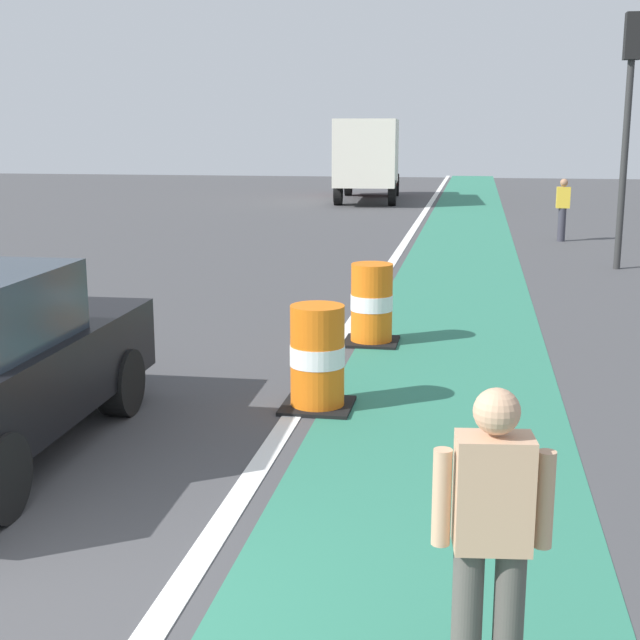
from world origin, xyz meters
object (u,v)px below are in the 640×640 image
skateboarder_on_lane (491,545)px  delivery_truck_down_block (369,155)px  traffic_barrel_mid (372,305)px  pedestrian_crossing (563,208)px  traffic_barrel_front (317,358)px  traffic_light_corner (629,96)px

skateboarder_on_lane → delivery_truck_down_block: delivery_truck_down_block is taller
skateboarder_on_lane → traffic_barrel_mid: 7.82m
delivery_truck_down_block → pedestrian_crossing: bearing=-62.1°
delivery_truck_down_block → pedestrian_crossing: (6.54, -12.33, -0.98)m
skateboarder_on_lane → traffic_barrel_mid: size_ratio=1.55×
traffic_barrel_mid → pedestrian_crossing: 12.51m
skateboarder_on_lane → delivery_truck_down_block: size_ratio=0.22×
pedestrian_crossing → skateboarder_on_lane: bearing=-96.1°
traffic_barrel_front → traffic_barrel_mid: 2.94m
skateboarder_on_lane → traffic_light_corner: size_ratio=0.33×
traffic_barrel_front → traffic_light_corner: 11.65m
traffic_barrel_mid → pedestrian_crossing: pedestrian_crossing is taller
skateboarder_on_lane → delivery_truck_down_block: 32.31m
delivery_truck_down_block → traffic_light_corner: bearing=-66.8°
traffic_barrel_mid → delivery_truck_down_block: delivery_truck_down_block is taller
skateboarder_on_lane → traffic_barrel_mid: skateboarder_on_lane is taller
skateboarder_on_lane → traffic_barrel_front: 5.04m
traffic_barrel_front → pedestrian_crossing: 15.40m
delivery_truck_down_block → pedestrian_crossing: 13.99m
traffic_barrel_front → delivery_truck_down_block: bearing=95.8°
traffic_barrel_front → delivery_truck_down_block: delivery_truck_down_block is taller
traffic_light_corner → pedestrian_crossing: (-0.74, 4.60, -2.64)m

